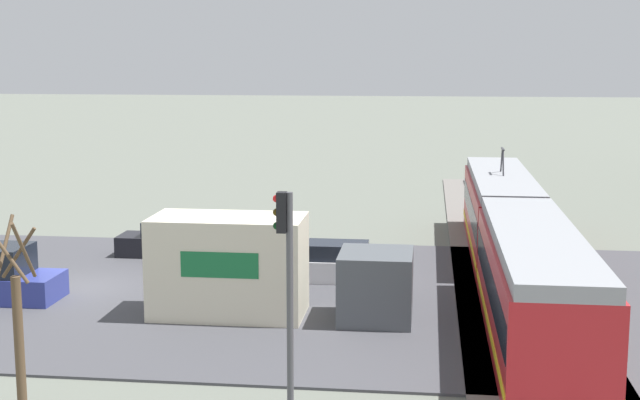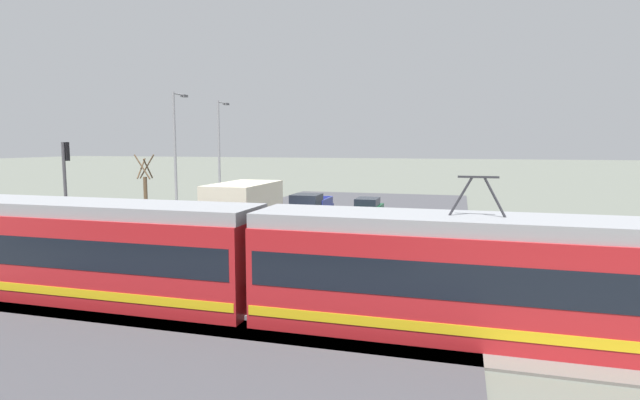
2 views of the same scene
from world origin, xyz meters
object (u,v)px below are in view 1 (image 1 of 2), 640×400
Objects in this scene: sedan_car_1 at (337,264)px; light_rail_tram at (514,243)px; sedan_car_0 at (174,241)px; traffic_light_pole at (287,276)px; box_truck at (264,271)px; street_tree at (18,324)px.

light_rail_tram is at bearing 88.38° from sedan_car_1.
traffic_light_pole is at bearing -155.50° from sedan_car_0.
sedan_car_1 is 0.82× the size of traffic_light_pole.
box_truck is (4.96, -8.63, -0.11)m from light_rail_tram.
street_tree is (13.53, -6.48, 1.52)m from sedan_car_1.
light_rail_tram is 14.65m from sedan_car_0.
traffic_light_pole reaches higher than sedan_car_1.
light_rail_tram is 18.77m from street_tree.
sedan_car_1 is 15.08m from street_tree.
sedan_car_1 is at bearing -91.62° from light_rail_tram.
light_rail_tram is 5.69× the size of sedan_car_1.
box_truck is 10.18m from sedan_car_0.
street_tree reaches higher than sedan_car_1.
box_truck is 1.55× the size of traffic_light_pole.
traffic_light_pole reaches higher than street_tree.
traffic_light_pole reaches higher than sedan_car_0.
light_rail_tram is 3.01× the size of box_truck.
sedan_car_1 is 0.95× the size of street_tree.
traffic_light_pole is (8.36, 2.12, 1.97)m from box_truck.
sedan_car_0 is 16.95m from street_tree.
light_rail_tram is 5.43× the size of sedan_car_0.
box_truck is at bearing -20.43° from sedan_car_1.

